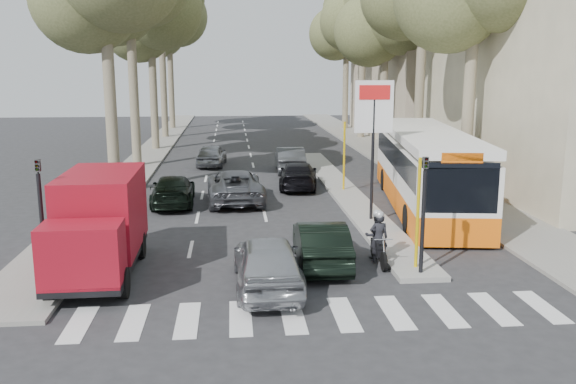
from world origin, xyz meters
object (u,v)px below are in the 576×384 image
Objects in this scene: city_bus at (426,167)px; motorcycle at (378,238)px; silver_hatchback at (268,262)px; dark_hatchback at (321,243)px; red_truck at (99,223)px.

motorcycle is (-3.88, -7.36, -1.03)m from city_bus.
silver_hatchback is 2.63m from dark_hatchback.
red_truck is at bearing 3.69° from dark_hatchback.
city_bus reaches higher than dark_hatchback.
dark_hatchback is 2.11× the size of motorcycle.
dark_hatchback is (1.78, 1.93, -0.07)m from silver_hatchback.
red_truck reaches higher than motorcycle.
dark_hatchback is 1.84m from motorcycle.
motorcycle reaches higher than silver_hatchback.
motorcycle is at bearing -109.85° from city_bus.
red_truck is 14.60m from city_bus.
city_bus reaches higher than motorcycle.
dark_hatchback is at bearing -133.74° from silver_hatchback.
red_truck reaches higher than dark_hatchback.
silver_hatchback is 0.81× the size of red_truck.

